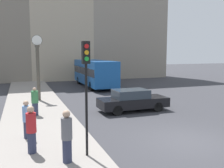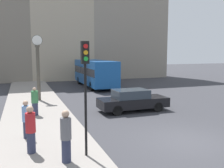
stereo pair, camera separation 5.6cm
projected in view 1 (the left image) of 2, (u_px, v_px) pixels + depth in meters
name	position (u px, v px, depth m)	size (l,w,h in m)	color
ground_plane	(188.00, 141.00, 10.70)	(120.00, 120.00, 0.00)	#38383D
sidewalk_corner	(33.00, 101.00, 19.15)	(3.93, 26.43, 0.15)	gray
building_row	(71.00, 13.00, 34.59)	(28.68, 5.00, 18.95)	gray
sedan_car	(132.00, 100.00, 16.14)	(4.50, 1.72, 1.41)	black
bus_distant	(94.00, 72.00, 27.53)	(2.59, 9.04, 2.91)	#195199
traffic_light_near	(86.00, 75.00, 8.51)	(0.26, 0.24, 4.01)	black
street_clock	(38.00, 67.00, 18.80)	(0.78, 0.34, 4.92)	#4C473D
pedestrian_grey_jacket	(67.00, 136.00, 8.21)	(0.36, 0.36, 1.77)	#2D334C
pedestrian_red_top	(31.00, 129.00, 8.98)	(0.36, 0.36, 1.75)	#2D334C
pedestrian_green_hoodie	(35.00, 102.00, 14.39)	(0.39, 0.39, 1.64)	#2D334C
pedestrian_blue_stripe	(27.00, 119.00, 10.55)	(0.32, 0.32, 1.63)	#2D334C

